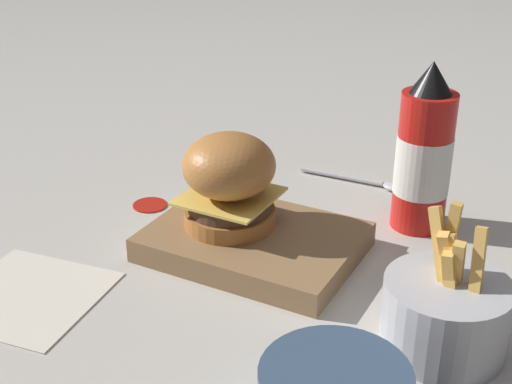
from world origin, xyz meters
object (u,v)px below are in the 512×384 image
(serving_board, at_px, (256,242))
(burger, at_px, (229,180))
(fries_basket, at_px, (445,313))
(spoon, at_px, (379,183))
(ketchup_bottle, at_px, (424,156))

(serving_board, height_order, burger, burger)
(burger, bearing_deg, serving_board, -3.38)
(burger, relative_size, fries_basket, 0.79)
(serving_board, relative_size, burger, 2.11)
(serving_board, distance_m, spoon, 0.25)
(serving_board, height_order, fries_basket, fries_basket)
(burger, distance_m, ketchup_bottle, 0.23)
(serving_board, bearing_deg, burger, 176.62)
(serving_board, bearing_deg, spoon, 74.49)
(serving_board, relative_size, fries_basket, 1.67)
(burger, xyz_separation_m, fries_basket, (0.27, -0.07, -0.05))
(serving_board, xyz_separation_m, ketchup_bottle, (0.14, 0.15, 0.08))
(fries_basket, bearing_deg, ketchup_bottle, 111.94)
(burger, distance_m, fries_basket, 0.28)
(ketchup_bottle, bearing_deg, spoon, 133.04)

